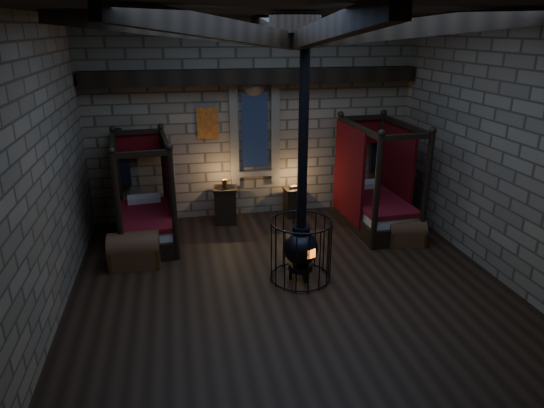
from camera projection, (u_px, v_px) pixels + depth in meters
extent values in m
cube|color=black|center=(291.00, 288.00, 7.88)|extent=(7.00, 7.00, 0.01)
cube|color=#847054|center=(254.00, 121.00, 10.38)|extent=(7.00, 0.02, 4.20)
cube|color=#847054|center=(395.00, 275.00, 3.94)|extent=(7.00, 0.02, 4.20)
cube|color=#847054|center=(40.00, 177.00, 6.51)|extent=(0.02, 7.00, 4.20)
cube|color=#847054|center=(504.00, 152.00, 7.81)|extent=(0.02, 7.00, 4.20)
cube|color=black|center=(295.00, 11.00, 6.44)|extent=(7.00, 7.00, 0.01)
cube|color=black|center=(255.00, 76.00, 9.89)|extent=(6.86, 0.35, 0.30)
cylinder|color=black|center=(295.00, 23.00, 6.49)|extent=(0.70, 0.70, 0.25)
cube|color=black|center=(255.00, 131.00, 10.41)|extent=(0.55, 0.04, 1.60)
cube|color=maroon|center=(208.00, 123.00, 10.16)|extent=(0.45, 0.03, 0.65)
cube|color=black|center=(121.00, 159.00, 9.94)|extent=(0.30, 0.10, 1.15)
cube|color=black|center=(377.00, 146.00, 10.98)|extent=(0.30, 0.10, 1.15)
cube|color=black|center=(148.00, 234.00, 9.53)|extent=(1.18, 2.03, 0.34)
cube|color=beige|center=(147.00, 222.00, 9.44)|extent=(1.06, 1.87, 0.21)
cube|color=maroon|center=(146.00, 215.00, 9.39)|extent=(1.12, 1.91, 0.09)
cube|color=beige|center=(144.00, 199.00, 10.00)|extent=(0.68, 0.39, 0.13)
cube|color=#5C0709|center=(139.00, 145.00, 9.86)|extent=(1.03, 0.14, 0.51)
cylinder|color=black|center=(118.00, 212.00, 8.26)|extent=(0.10, 0.10, 2.06)
cylinder|color=black|center=(118.00, 181.00, 9.95)|extent=(0.10, 0.10, 2.06)
cylinder|color=black|center=(174.00, 207.00, 8.51)|extent=(0.10, 0.10, 2.06)
cylinder|color=black|center=(165.00, 177.00, 10.20)|extent=(0.10, 0.10, 2.06)
cube|color=#5C0709|center=(117.00, 188.00, 9.33)|extent=(0.18, 1.40, 1.82)
cube|color=#5C0709|center=(169.00, 184.00, 9.60)|extent=(0.18, 1.40, 1.82)
cube|color=black|center=(375.00, 219.00, 10.22)|extent=(1.15, 2.12, 0.36)
cube|color=beige|center=(376.00, 207.00, 10.13)|extent=(1.02, 1.95, 0.22)
cube|color=maroon|center=(377.00, 201.00, 10.08)|extent=(1.08, 1.99, 0.10)
cube|color=beige|center=(362.00, 185.00, 10.74)|extent=(0.71, 0.37, 0.14)
cube|color=#5C0709|center=(361.00, 131.00, 10.59)|extent=(1.10, 0.08, 0.55)
cylinder|color=black|center=(377.00, 195.00, 8.88)|extent=(0.11, 0.11, 2.20)
cylinder|color=black|center=(338.00, 166.00, 10.71)|extent=(0.11, 0.11, 2.20)
cylinder|color=black|center=(426.00, 191.00, 9.10)|extent=(0.11, 0.11, 2.20)
cylinder|color=black|center=(380.00, 163.00, 10.93)|extent=(0.11, 0.11, 2.20)
cube|color=#5C0709|center=(349.00, 173.00, 10.05)|extent=(0.11, 1.50, 1.95)
cube|color=#5C0709|center=(396.00, 170.00, 10.28)|extent=(0.11, 1.50, 1.95)
cube|color=#58321B|center=(135.00, 256.00, 8.58)|extent=(0.89, 0.55, 0.36)
cylinder|color=#58321B|center=(134.00, 247.00, 8.52)|extent=(0.89, 0.55, 0.53)
cube|color=olive|center=(111.00, 258.00, 8.51)|extent=(0.06, 0.56, 0.39)
cube|color=olive|center=(159.00, 254.00, 8.65)|extent=(0.06, 0.56, 0.39)
cube|color=#58321B|center=(405.00, 237.00, 9.45)|extent=(0.77, 0.54, 0.29)
cylinder|color=#58321B|center=(406.00, 230.00, 9.39)|extent=(0.77, 0.54, 0.43)
cube|color=olive|center=(389.00, 237.00, 9.43)|extent=(0.11, 0.45, 0.31)
cube|color=olive|center=(422.00, 237.00, 9.46)|extent=(0.11, 0.45, 0.31)
cube|color=black|center=(226.00, 206.00, 10.41)|extent=(0.50, 0.48, 0.76)
cube|color=black|center=(225.00, 188.00, 10.28)|extent=(0.55, 0.53, 0.04)
cylinder|color=olive|center=(225.00, 183.00, 10.24)|extent=(0.11, 0.11, 0.17)
cube|color=black|center=(293.00, 203.00, 10.79)|extent=(0.40, 0.39, 0.62)
cube|color=black|center=(294.00, 189.00, 10.68)|extent=(0.44, 0.42, 0.04)
cube|color=#58321B|center=(294.00, 187.00, 10.66)|extent=(0.17, 0.13, 0.04)
cylinder|color=black|center=(300.00, 266.00, 8.11)|extent=(0.41, 0.41, 0.10)
sphere|color=black|center=(301.00, 248.00, 7.99)|extent=(0.58, 0.58, 0.58)
cylinder|color=black|center=(301.00, 231.00, 7.89)|extent=(0.29, 0.29, 0.14)
cube|color=#FF5914|center=(312.00, 254.00, 7.78)|extent=(0.14, 0.08, 0.14)
cylinder|color=black|center=(303.00, 133.00, 7.33)|extent=(0.16, 0.16, 3.12)
torus|color=black|center=(300.00, 276.00, 8.17)|extent=(1.02, 1.02, 0.03)
torus|color=black|center=(301.00, 222.00, 7.83)|extent=(1.02, 1.02, 0.03)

